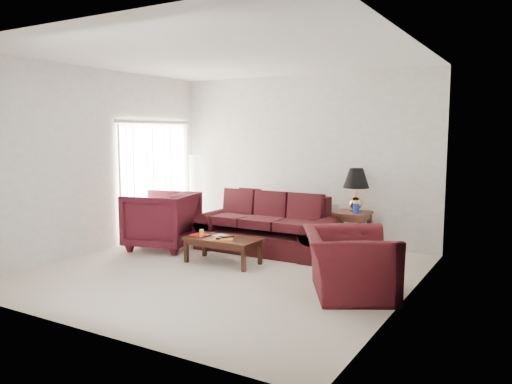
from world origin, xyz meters
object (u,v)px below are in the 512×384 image
at_px(armchair_left, 162,220).
at_px(coffee_table, 223,251).
at_px(end_table, 350,231).
at_px(sofa, 265,224).
at_px(floor_lamp, 195,193).
at_px(armchair_right, 349,263).

bearing_deg(armchair_left, coffee_table, 65.22).
xyz_separation_m(armchair_left, coffee_table, (1.45, -0.30, -0.29)).
distance_m(end_table, armchair_left, 3.20).
bearing_deg(armchair_left, end_table, 105.06).
height_order(armchair_left, coffee_table, armchair_left).
relative_size(sofa, floor_lamp, 1.47).
xyz_separation_m(sofa, end_table, (1.17, 0.84, -0.14)).
height_order(sofa, armchair_right, sofa).
bearing_deg(end_table, armchair_right, -70.89).
bearing_deg(coffee_table, end_table, 51.31).
distance_m(sofa, armchair_left, 1.77).
distance_m(armchair_right, coffee_table, 2.19).
height_order(end_table, armchair_left, armchair_left).
xyz_separation_m(floor_lamp, coffee_table, (1.88, -1.80, -0.58)).
xyz_separation_m(end_table, coffee_table, (-1.36, -1.81, -0.13)).
xyz_separation_m(sofa, coffee_table, (-0.18, -0.97, -0.27)).
bearing_deg(end_table, armchair_left, -151.70).
relative_size(armchair_left, coffee_table, 0.96).
height_order(floor_lamp, armchair_right, floor_lamp).
height_order(end_table, armchair_right, armchair_right).
bearing_deg(armchair_left, floor_lamp, -177.32).
xyz_separation_m(sofa, floor_lamp, (-2.07, 0.83, 0.31)).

